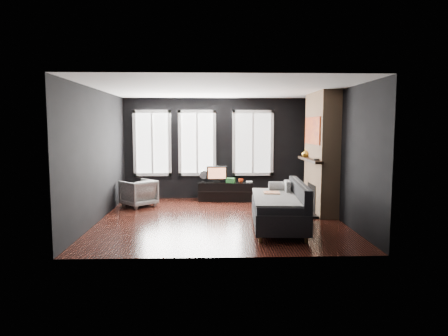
{
  "coord_description": "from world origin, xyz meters",
  "views": [
    {
      "loc": [
        -0.18,
        -8.26,
        1.94
      ],
      "look_at": [
        0.1,
        0.3,
        1.05
      ],
      "focal_mm": 32.0,
      "sensor_mm": 36.0,
      "label": 1
    }
  ],
  "objects_px": {
    "armchair": "(139,192)",
    "mantel_vase": "(306,153)",
    "book": "(246,178)",
    "monitor": "(217,173)",
    "mug": "(241,180)",
    "sofa": "(278,205)",
    "media_console": "(226,191)"
  },
  "relations": [
    {
      "from": "armchair",
      "to": "mantel_vase",
      "type": "bearing_deg",
      "value": 130.98
    },
    {
      "from": "media_console",
      "to": "book",
      "type": "height_order",
      "value": "book"
    },
    {
      "from": "sofa",
      "to": "book",
      "type": "xyz_separation_m",
      "value": [
        -0.35,
        2.95,
        0.15
      ]
    },
    {
      "from": "monitor",
      "to": "mantel_vase",
      "type": "bearing_deg",
      "value": -27.26
    },
    {
      "from": "media_console",
      "to": "sofa",
      "type": "bearing_deg",
      "value": -69.1
    },
    {
      "from": "sofa",
      "to": "mug",
      "type": "distance_m",
      "value": 2.91
    },
    {
      "from": "media_console",
      "to": "mantel_vase",
      "type": "height_order",
      "value": "mantel_vase"
    },
    {
      "from": "sofa",
      "to": "media_console",
      "type": "xyz_separation_m",
      "value": [
        -0.9,
        2.91,
        -0.21
      ]
    },
    {
      "from": "mantel_vase",
      "to": "book",
      "type": "bearing_deg",
      "value": 140.23
    },
    {
      "from": "sofa",
      "to": "armchair",
      "type": "relative_size",
      "value": 2.9
    },
    {
      "from": "armchair",
      "to": "monitor",
      "type": "bearing_deg",
      "value": 156.25
    },
    {
      "from": "armchair",
      "to": "book",
      "type": "relative_size",
      "value": 3.25
    },
    {
      "from": "armchair",
      "to": "mug",
      "type": "bearing_deg",
      "value": 150.21
    },
    {
      "from": "sofa",
      "to": "armchair",
      "type": "distance_m",
      "value": 3.77
    },
    {
      "from": "sofa",
      "to": "mantel_vase",
      "type": "xyz_separation_m",
      "value": [
        0.95,
        1.86,
        0.87
      ]
    },
    {
      "from": "monitor",
      "to": "mug",
      "type": "bearing_deg",
      "value": -6.11
    },
    {
      "from": "book",
      "to": "mantel_vase",
      "type": "xyz_separation_m",
      "value": [
        1.3,
        -1.09,
        0.72
      ]
    },
    {
      "from": "armchair",
      "to": "mug",
      "type": "distance_m",
      "value": 2.63
    },
    {
      "from": "armchair",
      "to": "mug",
      "type": "height_order",
      "value": "armchair"
    },
    {
      "from": "monitor",
      "to": "book",
      "type": "bearing_deg",
      "value": 1.41
    },
    {
      "from": "book",
      "to": "sofa",
      "type": "bearing_deg",
      "value": -83.15
    },
    {
      "from": "sofa",
      "to": "monitor",
      "type": "height_order",
      "value": "monitor"
    },
    {
      "from": "monitor",
      "to": "media_console",
      "type": "bearing_deg",
      "value": -3.8
    },
    {
      "from": "sofa",
      "to": "mantel_vase",
      "type": "bearing_deg",
      "value": 67.18
    },
    {
      "from": "armchair",
      "to": "book",
      "type": "distance_m",
      "value": 2.8
    },
    {
      "from": "mug",
      "to": "mantel_vase",
      "type": "height_order",
      "value": "mantel_vase"
    },
    {
      "from": "sofa",
      "to": "monitor",
      "type": "xyz_separation_m",
      "value": [
        -1.13,
        2.93,
        0.28
      ]
    },
    {
      "from": "mug",
      "to": "armchair",
      "type": "bearing_deg",
      "value": -165.9
    },
    {
      "from": "monitor",
      "to": "mug",
      "type": "xyz_separation_m",
      "value": [
        0.62,
        -0.07,
        -0.17
      ]
    },
    {
      "from": "monitor",
      "to": "book",
      "type": "distance_m",
      "value": 0.78
    },
    {
      "from": "armchair",
      "to": "media_console",
      "type": "bearing_deg",
      "value": 153.92
    },
    {
      "from": "media_console",
      "to": "mug",
      "type": "height_order",
      "value": "mug"
    }
  ]
}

